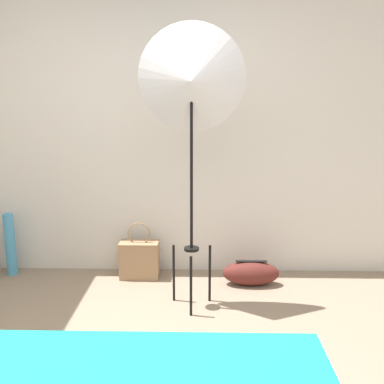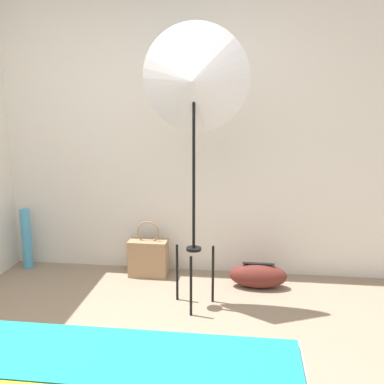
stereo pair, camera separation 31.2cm
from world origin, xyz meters
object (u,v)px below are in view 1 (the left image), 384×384
Objects in this scene: photo_umbrella at (191,81)px; paper_roll at (10,244)px; duffel_bag at (251,273)px; tote_bag at (139,259)px.

paper_roll is at bearing 160.56° from photo_umbrella.
duffel_bag is (0.50, 0.40, -1.58)m from photo_umbrella.
photo_umbrella is 2.24m from paper_roll.
photo_umbrella reaches higher than duffel_bag.
photo_umbrella is 4.36× the size of duffel_bag.
photo_umbrella is 1.71m from duffel_bag.
duffel_bag is 2.15m from paper_roll.
duffel_bag is 0.85× the size of paper_roll.
tote_bag is at bearing -2.12° from paper_roll.
duffel_bag is (0.97, -0.14, -0.07)m from tote_bag.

